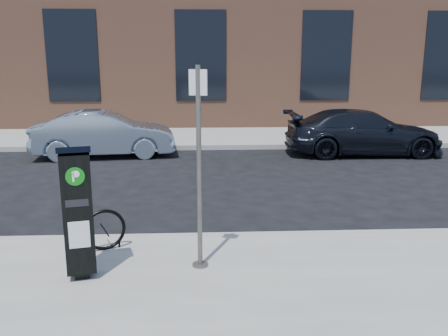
{
  "coord_description": "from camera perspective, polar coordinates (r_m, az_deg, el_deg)",
  "views": [
    {
      "loc": [
        -0.03,
        -7.2,
        2.9
      ],
      "look_at": [
        0.35,
        0.5,
        1.12
      ],
      "focal_mm": 38.0,
      "sensor_mm": 36.0,
      "label": 1
    }
  ],
  "objects": [
    {
      "name": "building",
      "position": [
        24.23,
        -2.86,
        15.96
      ],
      "size": [
        28.0,
        10.05,
        8.25
      ],
      "color": "#8D5940",
      "rests_on": "ground"
    },
    {
      "name": "curb_near",
      "position": [
        7.72,
        -2.43,
        -8.48
      ],
      "size": [
        60.0,
        0.12,
        0.16
      ],
      "primitive_type": "cube",
      "color": "#9E9B93",
      "rests_on": "ground"
    },
    {
      "name": "ground",
      "position": [
        7.76,
        -2.43,
        -8.94
      ],
      "size": [
        120.0,
        120.0,
        0.0
      ],
      "primitive_type": "plane",
      "color": "black",
      "rests_on": "ground"
    },
    {
      "name": "sidewalk_far",
      "position": [
        21.39,
        -2.73,
        5.42
      ],
      "size": [
        60.0,
        12.0,
        0.15
      ],
      "primitive_type": "cube",
      "color": "gray",
      "rests_on": "ground"
    },
    {
      "name": "parking_kiosk",
      "position": [
        6.23,
        -17.15,
        -4.96
      ],
      "size": [
        0.47,
        0.43,
        1.74
      ],
      "rotation": [
        0.0,
        0.0,
        0.23
      ],
      "color": "black",
      "rests_on": "sidewalk_near"
    },
    {
      "name": "bike_rack",
      "position": [
        7.21,
        -14.18,
        -7.24
      ],
      "size": [
        0.6,
        0.29,
        0.63
      ],
      "rotation": [
        0.0,
        0.0,
        0.4
      ],
      "color": "black",
      "rests_on": "sidewalk_near"
    },
    {
      "name": "curb_far",
      "position": [
        15.48,
        -2.67,
        2.49
      ],
      "size": [
        60.0,
        0.12,
        0.16
      ],
      "primitive_type": "cube",
      "color": "#9E9B93",
      "rests_on": "ground"
    },
    {
      "name": "car_silver",
      "position": [
        14.73,
        -14.21,
        3.98
      ],
      "size": [
        4.31,
        1.9,
        1.38
      ],
      "primitive_type": "imported",
      "rotation": [
        0.0,
        0.0,
        1.68
      ],
      "color": "#8C9EB2",
      "rests_on": "ground"
    },
    {
      "name": "sign_pole",
      "position": [
        6.16,
        -3.01,
        -0.34
      ],
      "size": [
        0.23,
        0.21,
        2.68
      ],
      "rotation": [
        0.0,
        0.0,
        -0.3
      ],
      "color": "#5E5853",
      "rests_on": "sidewalk_near"
    },
    {
      "name": "car_dark",
      "position": [
        15.25,
        16.39,
        4.16
      ],
      "size": [
        4.78,
        1.97,
        1.38
      ],
      "primitive_type": "imported",
      "rotation": [
        0.0,
        0.0,
        1.56
      ],
      "color": "black",
      "rests_on": "ground"
    }
  ]
}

